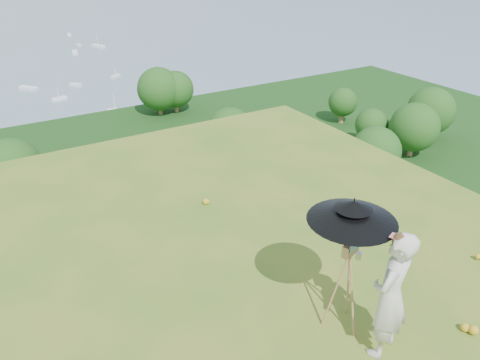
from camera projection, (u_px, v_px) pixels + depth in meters
ground at (170, 328)px, 6.35m from camera, size 14.00×14.00×0.00m
forest_slope at (49, 322)px, 46.29m from camera, size 140.00×56.00×22.00m
shoreline_tier at (9, 207)px, 79.97m from camera, size 170.00×28.00×8.00m
slope_trees at (18, 199)px, 39.88m from camera, size 110.00×50.00×6.00m
harbor_town at (0, 173)px, 76.99m from camera, size 110.00×22.00×5.00m
wildflowers at (162, 313)px, 6.51m from camera, size 10.00×10.50×0.12m
painter at (390, 295)px, 5.62m from camera, size 0.76×0.63×1.78m
field_easel at (346, 282)px, 6.08m from camera, size 0.70×0.70×1.46m
sun_umbrella at (351, 226)px, 5.70m from camera, size 1.42×1.42×0.77m
painter_cap at (401, 237)px, 5.23m from camera, size 0.26×0.28×0.10m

